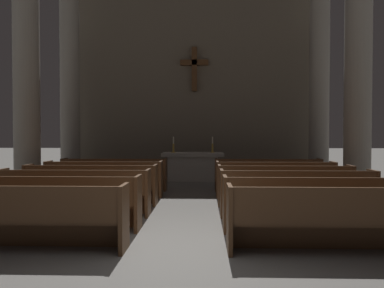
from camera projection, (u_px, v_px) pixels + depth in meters
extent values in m
plane|color=slate|center=(177.00, 251.00, 5.31)|extent=(80.00, 80.00, 0.00)
cube|color=brown|center=(20.00, 220.00, 5.37)|extent=(2.96, 0.40, 0.05)
cube|color=brown|center=(12.00, 204.00, 5.14)|extent=(2.96, 0.05, 0.50)
cube|color=brown|center=(26.00, 232.00, 5.55)|extent=(2.96, 0.04, 0.40)
cube|color=brown|center=(124.00, 218.00, 5.30)|extent=(0.06, 0.50, 0.95)
cube|color=brown|center=(52.00, 205.00, 6.51)|extent=(2.96, 0.40, 0.05)
cube|color=brown|center=(47.00, 191.00, 6.28)|extent=(2.96, 0.05, 0.50)
cube|color=brown|center=(56.00, 216.00, 6.70)|extent=(2.96, 0.04, 0.40)
cube|color=brown|center=(138.00, 203.00, 6.44)|extent=(0.06, 0.50, 0.95)
cube|color=brown|center=(75.00, 195.00, 7.66)|extent=(2.96, 0.40, 0.05)
cube|color=brown|center=(71.00, 183.00, 7.42)|extent=(2.96, 0.05, 0.50)
cube|color=brown|center=(78.00, 204.00, 7.84)|extent=(2.96, 0.04, 0.40)
cube|color=brown|center=(148.00, 193.00, 7.59)|extent=(0.06, 0.50, 0.95)
cube|color=brown|center=(2.00, 192.00, 7.68)|extent=(0.06, 0.50, 0.95)
cube|color=brown|center=(92.00, 187.00, 8.80)|extent=(2.96, 0.40, 0.05)
cube|color=brown|center=(89.00, 176.00, 8.57)|extent=(2.96, 0.05, 0.50)
cube|color=brown|center=(94.00, 195.00, 8.99)|extent=(2.96, 0.04, 0.40)
cube|color=brown|center=(155.00, 185.00, 8.73)|extent=(0.06, 0.50, 0.95)
cube|color=brown|center=(28.00, 184.00, 8.83)|extent=(0.06, 0.50, 0.95)
cube|color=brown|center=(105.00, 181.00, 9.94)|extent=(2.96, 0.40, 0.05)
cube|color=brown|center=(102.00, 171.00, 9.71)|extent=(2.96, 0.05, 0.50)
cube|color=brown|center=(106.00, 188.00, 10.13)|extent=(2.96, 0.04, 0.40)
cube|color=brown|center=(161.00, 179.00, 9.88)|extent=(0.06, 0.50, 0.95)
cube|color=brown|center=(48.00, 179.00, 9.97)|extent=(0.06, 0.50, 0.95)
cube|color=brown|center=(115.00, 176.00, 11.09)|extent=(2.96, 0.40, 0.05)
cube|color=brown|center=(113.00, 167.00, 10.86)|extent=(2.96, 0.05, 0.50)
cube|color=brown|center=(116.00, 183.00, 11.27)|extent=(2.96, 0.04, 0.40)
cube|color=brown|center=(165.00, 174.00, 11.02)|extent=(0.06, 0.50, 0.95)
cube|color=brown|center=(64.00, 174.00, 11.11)|extent=(0.06, 0.50, 0.95)
cube|color=brown|center=(337.00, 222.00, 5.23)|extent=(2.96, 0.40, 0.05)
cube|color=brown|center=(344.00, 206.00, 4.99)|extent=(2.96, 0.05, 0.50)
cube|color=brown|center=(333.00, 235.00, 5.41)|extent=(2.96, 0.04, 0.40)
cube|color=brown|center=(229.00, 218.00, 5.25)|extent=(0.06, 0.50, 0.95)
cube|color=brown|center=(313.00, 207.00, 6.37)|extent=(2.96, 0.40, 0.05)
cube|color=brown|center=(317.00, 193.00, 6.14)|extent=(2.96, 0.05, 0.50)
cube|color=brown|center=(310.00, 217.00, 6.56)|extent=(2.96, 0.04, 0.40)
cube|color=brown|center=(225.00, 203.00, 6.40)|extent=(0.06, 0.50, 0.95)
cube|color=brown|center=(297.00, 196.00, 7.51)|extent=(2.96, 0.40, 0.05)
cube|color=brown|center=(300.00, 184.00, 7.28)|extent=(2.96, 0.05, 0.50)
cube|color=brown|center=(294.00, 205.00, 7.70)|extent=(2.96, 0.04, 0.40)
cube|color=brown|center=(222.00, 193.00, 7.54)|extent=(0.06, 0.50, 0.95)
cube|color=brown|center=(373.00, 194.00, 7.45)|extent=(0.06, 0.50, 0.95)
cube|color=brown|center=(284.00, 188.00, 8.66)|extent=(2.96, 0.40, 0.05)
cube|color=brown|center=(287.00, 177.00, 8.43)|extent=(2.96, 0.05, 0.50)
cube|color=brown|center=(283.00, 196.00, 8.84)|extent=(2.96, 0.04, 0.40)
cube|color=brown|center=(219.00, 185.00, 8.68)|extent=(0.06, 0.50, 0.95)
cube|color=brown|center=(350.00, 186.00, 8.59)|extent=(0.06, 0.50, 0.95)
cube|color=brown|center=(275.00, 181.00, 9.80)|extent=(2.96, 0.40, 0.05)
cube|color=brown|center=(277.00, 172.00, 9.57)|extent=(2.96, 0.05, 0.50)
cube|color=brown|center=(274.00, 189.00, 9.99)|extent=(2.96, 0.04, 0.40)
cube|color=brown|center=(217.00, 179.00, 9.83)|extent=(0.06, 0.50, 0.95)
cube|color=brown|center=(333.00, 180.00, 9.74)|extent=(0.06, 0.50, 0.95)
cube|color=brown|center=(267.00, 176.00, 10.95)|extent=(2.96, 0.40, 0.05)
cube|color=brown|center=(269.00, 168.00, 10.72)|extent=(2.96, 0.05, 0.50)
cube|color=brown|center=(266.00, 183.00, 11.13)|extent=(2.96, 0.04, 0.40)
cube|color=brown|center=(216.00, 175.00, 10.97)|extent=(0.06, 0.50, 0.95)
cube|color=brown|center=(320.00, 175.00, 10.88)|extent=(0.06, 0.50, 0.95)
cube|color=#9E998E|center=(28.00, 189.00, 10.60)|extent=(1.00, 1.00, 0.20)
cylinder|color=#9E998E|center=(26.00, 71.00, 10.52)|extent=(0.72, 0.72, 6.87)
cube|color=#9E998E|center=(357.00, 191.00, 10.31)|extent=(1.00, 1.00, 0.20)
cylinder|color=#9E998E|center=(358.00, 70.00, 10.23)|extent=(0.72, 0.72, 6.87)
cube|color=#9E998E|center=(71.00, 176.00, 14.04)|extent=(1.00, 1.00, 0.20)
cylinder|color=#9E998E|center=(70.00, 87.00, 13.95)|extent=(0.72, 0.72, 6.87)
cube|color=#9E998E|center=(318.00, 177.00, 13.75)|extent=(1.00, 1.00, 0.20)
cylinder|color=#9E998E|center=(319.00, 86.00, 13.66)|extent=(0.72, 0.72, 6.87)
cube|color=#BCB7AD|center=(193.00, 168.00, 13.39)|extent=(1.76, 0.72, 0.88)
cube|color=#BCB7AD|center=(193.00, 154.00, 13.38)|extent=(2.20, 0.90, 0.12)
cube|color=silver|center=(193.00, 153.00, 13.38)|extent=(2.09, 0.86, 0.01)
cylinder|color=#B79338|center=(173.00, 152.00, 13.40)|extent=(0.16, 0.16, 0.02)
cylinder|color=#B79338|center=(173.00, 148.00, 13.40)|extent=(0.07, 0.07, 0.31)
cylinder|color=silver|center=(173.00, 140.00, 13.39)|extent=(0.04, 0.04, 0.26)
cylinder|color=#B79338|center=(212.00, 152.00, 13.36)|extent=(0.16, 0.16, 0.02)
cylinder|color=#B79338|center=(212.00, 148.00, 13.35)|extent=(0.07, 0.07, 0.31)
cylinder|color=silver|center=(212.00, 140.00, 13.35)|extent=(0.04, 0.04, 0.26)
cube|color=#706656|center=(194.00, 80.00, 15.51)|extent=(10.37, 0.25, 7.87)
cube|color=brown|center=(194.00, 69.00, 15.27)|extent=(0.21, 0.21, 1.79)
cube|color=brown|center=(194.00, 63.00, 15.26)|extent=(1.14, 0.21, 0.21)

